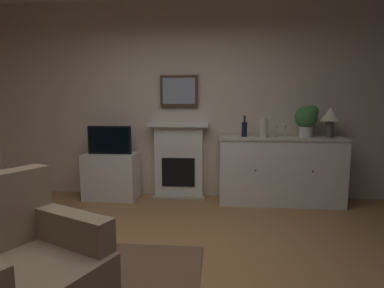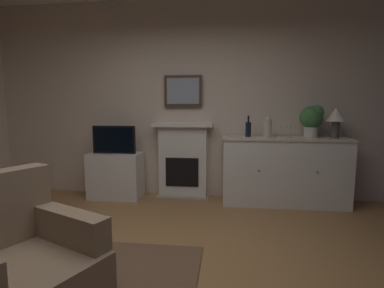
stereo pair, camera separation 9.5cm
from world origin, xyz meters
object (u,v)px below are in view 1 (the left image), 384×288
(sideboard_cabinet, at_px, (280,170))
(fireplace_unit, at_px, (179,160))
(potted_plant_small, at_px, (307,118))
(tv_set, at_px, (110,140))
(table_lamp, at_px, (330,117))
(wine_glass_left, at_px, (276,128))
(tv_cabinet, at_px, (111,176))
(wine_glass_center, at_px, (284,128))
(armchair, at_px, (17,268))
(wine_bottle, at_px, (244,129))
(framed_picture, at_px, (179,91))
(vase_decorative, at_px, (264,127))

(sideboard_cabinet, bearing_deg, fireplace_unit, 172.93)
(potted_plant_small, bearing_deg, tv_set, -178.88)
(table_lamp, bearing_deg, sideboard_cabinet, -180.00)
(wine_glass_left, relative_size, potted_plant_small, 0.38)
(tv_cabinet, bearing_deg, fireplace_unit, 9.45)
(tv_set, relative_size, potted_plant_small, 1.44)
(wine_glass_center, relative_size, armchair, 0.16)
(wine_bottle, distance_m, tv_cabinet, 2.03)
(fireplace_unit, distance_m, table_lamp, 2.17)
(tv_cabinet, bearing_deg, framed_picture, 12.01)
(wine_bottle, relative_size, tv_set, 0.47)
(framed_picture, bearing_deg, sideboard_cabinet, -8.85)
(sideboard_cabinet, distance_m, wine_glass_left, 0.59)
(fireplace_unit, height_order, tv_set, fireplace_unit)
(sideboard_cabinet, xyz_separation_m, vase_decorative, (-0.25, -0.05, 0.60))
(wine_glass_center, bearing_deg, tv_set, 179.02)
(framed_picture, bearing_deg, fireplace_unit, -90.00)
(wine_bottle, relative_size, wine_glass_center, 1.76)
(wine_glass_left, relative_size, armchair, 0.16)
(framed_picture, height_order, sideboard_cabinet, framed_picture)
(table_lamp, height_order, potted_plant_small, potted_plant_small)
(wine_bottle, relative_size, potted_plant_small, 0.67)
(framed_picture, relative_size, sideboard_cabinet, 0.33)
(framed_picture, height_order, potted_plant_small, framed_picture)
(wine_bottle, distance_m, wine_glass_center, 0.53)
(wine_glass_center, bearing_deg, framed_picture, 169.40)
(fireplace_unit, height_order, potted_plant_small, potted_plant_small)
(table_lamp, bearing_deg, potted_plant_small, 171.08)
(tv_set, bearing_deg, wine_glass_left, -0.76)
(wine_bottle, relative_size, tv_cabinet, 0.39)
(tv_cabinet, distance_m, potted_plant_small, 2.87)
(vase_decorative, bearing_deg, wine_glass_center, 0.02)
(wine_bottle, distance_m, vase_decorative, 0.26)
(framed_picture, height_order, tv_set, framed_picture)
(table_lamp, xyz_separation_m, potted_plant_small, (-0.29, 0.05, -0.02))
(framed_picture, distance_m, table_lamp, 2.10)
(framed_picture, height_order, wine_glass_left, framed_picture)
(table_lamp, relative_size, tv_set, 0.65)
(wine_glass_left, height_order, armchair, wine_glass_left)
(wine_bottle, bearing_deg, tv_set, -178.90)
(sideboard_cabinet, distance_m, table_lamp, 0.97)
(wine_glass_left, bearing_deg, vase_decorative, -176.25)
(table_lamp, bearing_deg, wine_glass_left, -176.85)
(potted_plant_small, distance_m, armchair, 3.61)
(framed_picture, height_order, table_lamp, framed_picture)
(table_lamp, relative_size, wine_glass_left, 2.42)
(fireplace_unit, bearing_deg, wine_bottle, -9.08)
(wine_glass_left, bearing_deg, wine_bottle, 170.73)
(fireplace_unit, height_order, wine_glass_left, fireplace_unit)
(fireplace_unit, height_order, table_lamp, table_lamp)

